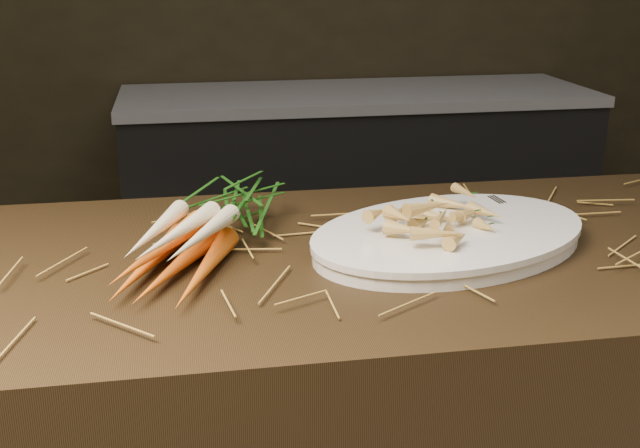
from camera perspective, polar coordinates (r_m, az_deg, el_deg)
The scene contains 6 objects.
back_counter at distance 3.25m, azimuth 2.56°, elevation 2.14°, with size 1.82×0.62×0.84m.
straw_bedding at distance 1.29m, azimuth 7.90°, elevation -1.19°, with size 1.40×0.60×0.02m, color olive, non-canonical shape.
root_veg_bunch at distance 1.29m, azimuth -7.70°, elevation 0.45°, with size 0.32×0.50×0.09m.
serving_platter at distance 1.30m, azimuth 9.20°, elevation -1.04°, with size 0.48×0.32×0.03m, color white, non-canonical shape.
roasted_veg_heap at distance 1.28m, azimuth 9.29°, elevation 0.62°, with size 0.23×0.17×0.05m, color #B88139, non-canonical shape.
serving_fork at distance 1.39m, azimuth 15.08°, elevation 0.60°, with size 0.02×0.18×0.00m, color silver.
Camera 1 is at (-0.39, -0.86, 1.35)m, focal length 45.00 mm.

